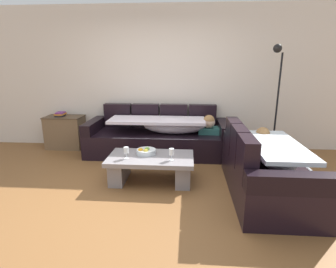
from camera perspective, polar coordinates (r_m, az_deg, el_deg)
ground_plane at (r=3.56m, az=-5.85°, el=-12.79°), size 14.00×14.00×0.00m
back_wall at (r=5.29m, az=-2.14°, el=11.73°), size 9.00×0.10×2.70m
couch_along_wall at (r=4.93m, az=-1.66°, el=-0.59°), size 2.57×0.92×0.88m
couch_near_window at (r=3.67m, az=20.20°, el=-7.10°), size 0.92×1.77×0.88m
coffee_table at (r=3.82m, az=-3.68°, el=-6.77°), size 1.20×0.68×0.38m
fruit_bowl at (r=3.85m, az=-4.80°, el=-3.74°), size 0.28×0.28×0.10m
wine_glass_near_left at (r=3.68m, az=-8.95°, el=-3.55°), size 0.07×0.07×0.17m
wine_glass_near_right at (r=3.58m, az=0.76°, el=-3.92°), size 0.07×0.07×0.17m
side_cabinet at (r=5.67m, az=-21.12°, el=0.39°), size 0.72×0.44×0.64m
book_stack_on_cabinet at (r=5.62m, az=-22.07°, el=3.94°), size 0.18×0.24×0.08m
floor_lamp at (r=4.98m, az=22.08°, el=7.73°), size 0.33×0.31×1.95m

